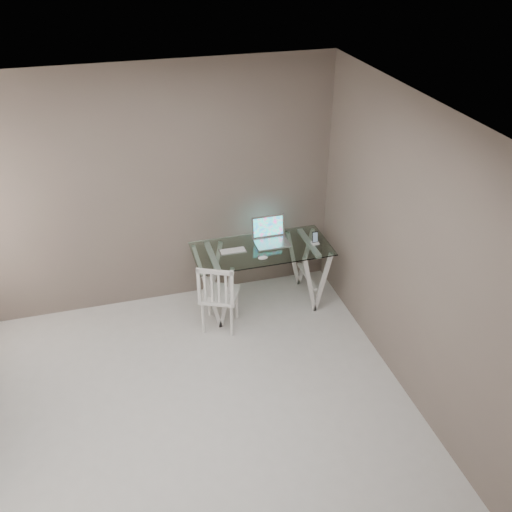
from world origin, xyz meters
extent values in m
plane|color=beige|center=(0.00, 0.00, 0.00)|extent=(4.50, 4.50, 0.00)
cube|color=white|center=(0.00, 0.00, 2.70)|extent=(4.00, 4.50, 0.02)
cube|color=#6A5C53|center=(0.00, 2.25, 1.35)|extent=(4.00, 0.02, 2.70)
cube|color=#6A5C53|center=(2.00, 0.00, 1.35)|extent=(0.02, 4.50, 2.70)
cube|color=silver|center=(1.08, 1.78, 0.74)|extent=(1.50, 0.70, 0.01)
cube|color=silver|center=(0.53, 1.78, 0.36)|extent=(0.24, 0.62, 0.72)
cube|color=silver|center=(1.63, 1.78, 0.36)|extent=(0.24, 0.62, 0.72)
cube|color=white|center=(0.54, 1.52, 0.41)|extent=(0.51, 0.51, 0.04)
cylinder|color=white|center=(0.33, 1.45, 0.20)|extent=(0.03, 0.03, 0.39)
cylinder|color=white|center=(0.62, 1.32, 0.20)|extent=(0.03, 0.03, 0.39)
cylinder|color=white|center=(0.46, 1.73, 0.20)|extent=(0.03, 0.03, 0.39)
cylinder|color=white|center=(0.74, 1.60, 0.20)|extent=(0.03, 0.03, 0.39)
cube|color=white|center=(0.47, 1.36, 0.62)|extent=(0.36, 0.18, 0.43)
cube|color=silver|center=(1.22, 1.85, 0.75)|extent=(0.37, 0.26, 0.02)
cube|color=#19D899|center=(1.22, 2.00, 0.89)|extent=(0.37, 0.05, 0.25)
cube|color=silver|center=(0.76, 1.81, 0.75)|extent=(0.29, 0.12, 0.01)
ellipsoid|color=white|center=(1.03, 1.56, 0.76)|extent=(0.11, 0.06, 0.03)
cube|color=white|center=(1.68, 1.71, 0.75)|extent=(0.08, 0.08, 0.02)
cube|color=black|center=(1.68, 1.72, 0.83)|extent=(0.06, 0.03, 0.13)
camera|label=1|loc=(-0.44, -3.34, 3.92)|focal=40.00mm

